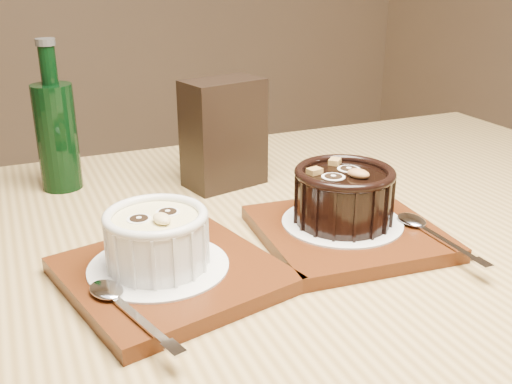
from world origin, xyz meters
TOP-DOWN VIEW (x-y plane):
  - table at (-0.11, 0.14)m, footprint 1.26×0.89m
  - tray_left at (-0.21, 0.12)m, footprint 0.21×0.21m
  - doily_left at (-0.22, 0.13)m, footprint 0.13×0.13m
  - ramekin_white at (-0.22, 0.13)m, footprint 0.09×0.09m
  - spoon_left at (-0.26, 0.07)m, footprint 0.05×0.14m
  - tray_right at (-0.01, 0.12)m, footprint 0.21×0.21m
  - doily_right at (-0.01, 0.13)m, footprint 0.13×0.13m
  - ramekin_dark at (-0.01, 0.13)m, footprint 0.11×0.11m
  - spoon_right at (0.06, 0.06)m, footprint 0.04×0.14m
  - condiment_stand at (-0.05, 0.34)m, footprint 0.11×0.08m
  - green_bottle at (-0.25, 0.42)m, footprint 0.05×0.05m

SIDE VIEW (x-z plane):
  - table at x=-0.11m, z-range 0.28..1.03m
  - tray_left at x=-0.21m, z-range 0.75..0.76m
  - tray_right at x=-0.01m, z-range 0.75..0.76m
  - doily_left at x=-0.22m, z-range 0.77..0.77m
  - doily_right at x=-0.01m, z-range 0.77..0.77m
  - spoon_left at x=-0.26m, z-range 0.77..0.77m
  - spoon_right at x=0.06m, z-range 0.77..0.77m
  - ramekin_white at x=-0.22m, z-range 0.77..0.82m
  - ramekin_dark at x=-0.01m, z-range 0.77..0.83m
  - condiment_stand at x=-0.05m, z-range 0.75..0.89m
  - green_bottle at x=-0.25m, z-range 0.73..0.92m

